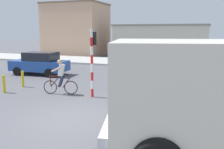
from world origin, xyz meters
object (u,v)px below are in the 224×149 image
object	(u,v)px
cyclist	(60,77)
bollard_near	(4,84)
traffic_light_pole	(92,53)
bollard_far	(23,79)
car_red_near	(40,63)

from	to	relation	value
cyclist	bollard_near	world-z (taller)	cyclist
cyclist	traffic_light_pole	bearing A→B (deg)	3.99
traffic_light_pole	bollard_far	world-z (taller)	traffic_light_pole
cyclist	traffic_light_pole	size ratio (longest dim) A/B	0.54
cyclist	traffic_light_pole	xyz separation A→B (m)	(1.69, 0.12, 1.20)
car_red_near	cyclist	bearing A→B (deg)	-44.52
bollard_far	car_red_near	bearing A→B (deg)	112.38
bollard_near	bollard_far	bearing A→B (deg)	90.00
bollard_far	traffic_light_pole	bearing A→B (deg)	-6.57
car_red_near	bollard_near	xyz separation A→B (m)	(1.49, -5.02, -0.37)
car_red_near	bollard_far	distance (m)	3.93
car_red_near	bollard_near	bearing A→B (deg)	-73.47
traffic_light_pole	car_red_near	world-z (taller)	traffic_light_pole
bollard_near	bollard_far	world-z (taller)	same
cyclist	car_red_near	world-z (taller)	cyclist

